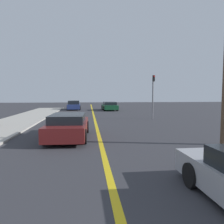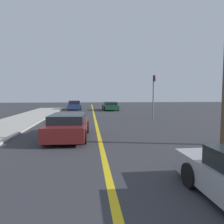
{
  "view_description": "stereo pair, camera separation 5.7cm",
  "coord_description": "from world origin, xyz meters",
  "px_view_note": "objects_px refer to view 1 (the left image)",
  "views": [
    {
      "loc": [
        -0.55,
        0.38,
        2.26
      ],
      "look_at": [
        0.7,
        11.95,
        1.3
      ],
      "focal_mm": 35.0,
      "sensor_mm": 36.0,
      "label": 1
    },
    {
      "loc": [
        -0.5,
        0.38,
        2.26
      ],
      "look_at": [
        0.7,
        11.95,
        1.3
      ],
      "focal_mm": 35.0,
      "sensor_mm": 36.0,
      "label": 2
    }
  ],
  "objects_px": {
    "car_parked_left_lot": "(74,105)",
    "traffic_light": "(153,92)",
    "car_ahead_center": "(68,126)",
    "car_far_distant": "(110,106)"
  },
  "relations": [
    {
      "from": "car_far_distant",
      "to": "car_parked_left_lot",
      "type": "height_order",
      "value": "car_parked_left_lot"
    },
    {
      "from": "car_far_distant",
      "to": "car_ahead_center",
      "type": "bearing_deg",
      "value": -103.58
    },
    {
      "from": "traffic_light",
      "to": "car_ahead_center",
      "type": "bearing_deg",
      "value": -130.61
    },
    {
      "from": "car_parked_left_lot",
      "to": "traffic_light",
      "type": "distance_m",
      "value": 15.11
    },
    {
      "from": "car_parked_left_lot",
      "to": "traffic_light",
      "type": "xyz_separation_m",
      "value": [
        7.9,
        -12.75,
        1.79
      ]
    },
    {
      "from": "car_far_distant",
      "to": "car_parked_left_lot",
      "type": "distance_m",
      "value": 5.3
    },
    {
      "from": "car_ahead_center",
      "to": "traffic_light",
      "type": "xyz_separation_m",
      "value": [
        6.85,
        7.99,
        1.8
      ]
    },
    {
      "from": "car_ahead_center",
      "to": "traffic_light",
      "type": "height_order",
      "value": "traffic_light"
    },
    {
      "from": "car_parked_left_lot",
      "to": "traffic_light",
      "type": "bearing_deg",
      "value": -59.64
    },
    {
      "from": "car_far_distant",
      "to": "traffic_light",
      "type": "height_order",
      "value": "traffic_light"
    }
  ]
}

